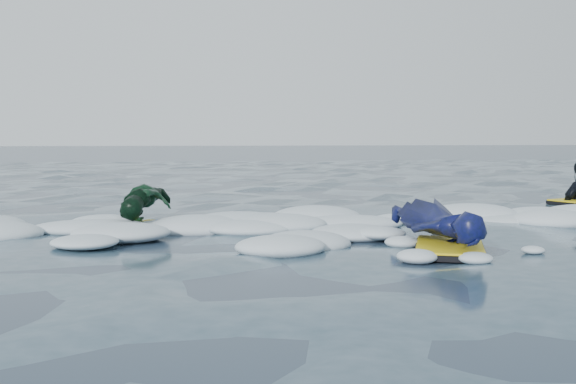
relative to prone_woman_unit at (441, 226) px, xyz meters
The scene contains 4 objects.
ground 1.14m from the prone_woman_unit, 160.78° to the left, with size 120.00×120.00×0.00m, color #152234.
foam_band 1.77m from the prone_woman_unit, 126.98° to the left, with size 12.00×3.10×0.30m, color silver, non-canonical shape.
prone_woman_unit is the anchor object (origin of this frame).
prone_child_unit 3.42m from the prone_woman_unit, 145.54° to the left, with size 0.80×1.34×0.49m.
Camera 1 is at (-1.22, -6.75, 1.07)m, focal length 45.00 mm.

